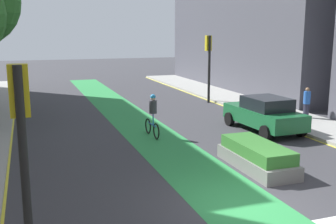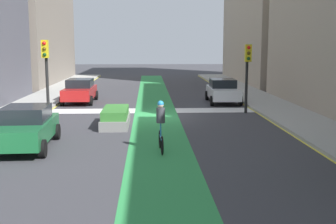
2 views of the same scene
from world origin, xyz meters
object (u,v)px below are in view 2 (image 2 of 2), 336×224
(traffic_signal_near_left, at_px, (247,65))
(car_white_left_near, at_px, (223,91))
(median_planter, at_px, (116,117))
(cyclist_in_lane, at_px, (161,125))
(traffic_signal_near_right, at_px, (46,63))
(car_green_right_far, at_px, (26,127))
(car_red_right_near, at_px, (80,91))

(traffic_signal_near_left, bearing_deg, car_white_left_near, -82.60)
(median_planter, bearing_deg, cyclist_in_lane, 111.89)
(traffic_signal_near_right, relative_size, median_planter, 1.27)
(car_white_left_near, bearing_deg, car_green_right_far, 52.05)
(car_white_left_near, height_order, cyclist_in_lane, cyclist_in_lane)
(traffic_signal_near_right, xyz_separation_m, cyclist_in_lane, (-5.93, 8.17, -1.91))
(car_red_right_near, relative_size, median_planter, 1.30)
(car_red_right_near, xyz_separation_m, median_planter, (-2.97, 8.41, -0.40))
(traffic_signal_near_right, height_order, car_white_left_near, traffic_signal_near_right)
(median_planter, bearing_deg, car_red_right_near, -70.55)
(car_green_right_far, xyz_separation_m, cyclist_in_lane, (-5.07, 0.68, 0.17))
(traffic_signal_near_right, distance_m, car_white_left_near, 11.70)
(cyclist_in_lane, bearing_deg, traffic_signal_near_right, -54.01)
(car_red_right_near, xyz_separation_m, car_white_left_near, (-9.52, 0.47, 0.00))
(traffic_signal_near_left, height_order, car_red_right_near, traffic_signal_near_left)
(car_green_right_far, relative_size, cyclist_in_lane, 2.30)
(cyclist_in_lane, distance_m, median_planter, 5.46)
(traffic_signal_near_left, bearing_deg, car_green_right_far, 37.66)
(traffic_signal_near_left, height_order, median_planter, traffic_signal_near_left)
(car_red_right_near, bearing_deg, car_green_right_far, 89.67)
(traffic_signal_near_left, height_order, cyclist_in_lane, traffic_signal_near_left)
(traffic_signal_near_right, bearing_deg, car_green_right_far, 96.60)
(traffic_signal_near_right, xyz_separation_m, car_red_right_near, (-0.94, -5.28, -2.08))
(traffic_signal_near_left, xyz_separation_m, car_white_left_near, (0.58, -4.45, -1.92))
(cyclist_in_lane, bearing_deg, car_green_right_far, -7.60)
(car_green_right_far, xyz_separation_m, car_white_left_near, (-9.59, -12.30, 0.00))
(traffic_signal_near_right, bearing_deg, median_planter, 141.29)
(traffic_signal_near_left, relative_size, car_red_right_near, 0.92)
(car_green_right_far, bearing_deg, median_planter, -124.93)
(car_white_left_near, relative_size, median_planter, 1.32)
(traffic_signal_near_right, bearing_deg, traffic_signal_near_left, -178.14)
(car_white_left_near, xyz_separation_m, median_planter, (6.55, 7.94, -0.40))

